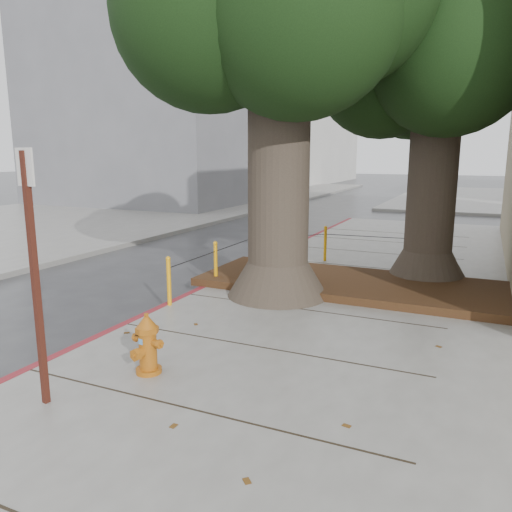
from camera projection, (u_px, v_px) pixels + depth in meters
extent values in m
plane|color=#28282B|center=(229.00, 351.00, 7.65)|extent=(140.00, 140.00, 0.00)
cube|color=slate|center=(55.00, 220.00, 22.25)|extent=(14.00, 60.00, 0.15)
cube|color=maroon|center=(201.00, 291.00, 10.68)|extent=(0.14, 26.00, 0.16)
cube|color=black|center=(350.00, 284.00, 10.71)|extent=(6.40, 2.60, 0.16)
cube|color=slate|center=(180.00, 106.00, 32.15)|extent=(12.00, 16.00, 12.00)
cube|color=silver|center=(283.00, 110.00, 53.15)|extent=(12.00, 18.00, 15.00)
cone|color=#4C3F33|center=(278.00, 278.00, 10.08)|extent=(2.04, 2.04, 0.70)
cylinder|color=#4C3F33|center=(279.00, 177.00, 9.67)|extent=(1.20, 1.20, 4.22)
sphere|color=black|center=(345.00, 13.00, 8.99)|extent=(3.00, 3.00, 3.00)
cone|color=#4C3F33|center=(426.00, 265.00, 11.24)|extent=(1.77, 1.77, 0.70)
cylinder|color=#4C3F33|center=(432.00, 184.00, 10.87)|extent=(1.04, 1.04, 3.84)
sphere|color=black|center=(443.00, 32.00, 10.25)|extent=(3.80, 3.80, 3.80)
sphere|color=black|center=(499.00, 54.00, 10.25)|extent=(3.00, 3.00, 3.00)
cylinder|color=#FCA60E|center=(169.00, 282.00, 9.37)|extent=(0.08, 0.08, 0.90)
sphere|color=#FCA60E|center=(168.00, 259.00, 9.28)|extent=(0.09, 0.09, 0.09)
cylinder|color=#FCA60E|center=(216.00, 263.00, 10.98)|extent=(0.08, 0.08, 0.90)
sphere|color=#FCA60E|center=(215.00, 243.00, 10.88)|extent=(0.09, 0.09, 0.09)
cylinder|color=#FCA60E|center=(250.00, 249.00, 12.58)|extent=(0.08, 0.08, 0.90)
sphere|color=#FCA60E|center=(250.00, 232.00, 12.49)|extent=(0.09, 0.09, 0.09)
cylinder|color=#FCA60E|center=(325.00, 244.00, 13.30)|extent=(0.08, 0.08, 0.90)
sphere|color=#FCA60E|center=(326.00, 227.00, 13.21)|extent=(0.09, 0.09, 0.09)
cylinder|color=#FCA60E|center=(412.00, 249.00, 12.58)|extent=(0.08, 0.08, 0.90)
sphere|color=#FCA60E|center=(413.00, 232.00, 12.49)|extent=(0.09, 0.09, 0.09)
cylinder|color=black|center=(194.00, 259.00, 10.12)|extent=(0.02, 1.80, 0.02)
cylinder|color=black|center=(234.00, 245.00, 11.72)|extent=(0.02, 1.80, 0.02)
cylinder|color=black|center=(289.00, 236.00, 12.89)|extent=(1.51, 1.51, 0.02)
cylinder|color=black|center=(368.00, 236.00, 12.89)|extent=(2.20, 0.22, 0.02)
cylinder|color=#B65F12|center=(149.00, 370.00, 6.54)|extent=(0.39, 0.39, 0.06)
cylinder|color=#B65F12|center=(148.00, 350.00, 6.48)|extent=(0.27, 0.27, 0.53)
cylinder|color=#B65F12|center=(147.00, 330.00, 6.43)|extent=(0.36, 0.36, 0.07)
cone|color=#B65F12|center=(147.00, 322.00, 6.41)|extent=(0.33, 0.33, 0.15)
cylinder|color=#B65F12|center=(146.00, 315.00, 6.39)|extent=(0.07, 0.07, 0.05)
cylinder|color=#B65F12|center=(140.00, 338.00, 6.53)|extent=(0.16, 0.12, 0.09)
cylinder|color=#B65F12|center=(155.00, 343.00, 6.38)|extent=(0.16, 0.12, 0.09)
cylinder|color=#B65F12|center=(141.00, 353.00, 6.38)|extent=(0.16, 0.17, 0.14)
cube|color=#5999D8|center=(140.00, 342.00, 6.36)|extent=(0.07, 0.02, 0.07)
cube|color=#471911|center=(36.00, 283.00, 5.48)|extent=(0.08, 0.08, 2.85)
cube|color=silver|center=(25.00, 167.00, 5.22)|extent=(0.28, 0.07, 0.40)
imported|color=black|center=(187.00, 198.00, 27.70)|extent=(2.06, 4.07, 1.13)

